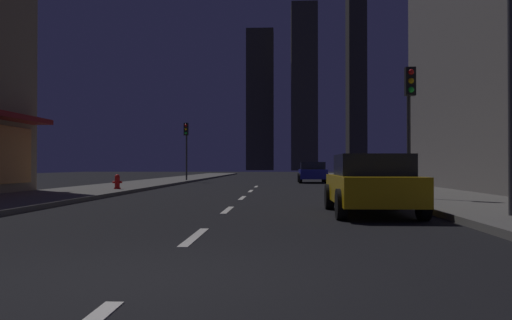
# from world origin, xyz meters

# --- Properties ---
(ground_plane) EXTENTS (78.00, 136.00, 0.10)m
(ground_plane) POSITION_xyz_m (0.00, 32.00, -0.05)
(ground_plane) COLOR black
(sidewalk_right) EXTENTS (4.00, 76.00, 0.15)m
(sidewalk_right) POSITION_xyz_m (7.00, 32.00, 0.07)
(sidewalk_right) COLOR #605E59
(sidewalk_right) RESTS_ON ground
(sidewalk_left) EXTENTS (4.00, 76.00, 0.15)m
(sidewalk_left) POSITION_xyz_m (-7.00, 32.00, 0.07)
(sidewalk_left) COLOR #605E59
(sidewalk_left) RESTS_ON ground
(lane_marking_center) EXTENTS (0.16, 28.20, 0.01)m
(lane_marking_center) POSITION_xyz_m (0.00, 11.00, 0.01)
(lane_marking_center) COLOR silver
(lane_marking_center) RESTS_ON ground
(skyscraper_distant_tall) EXTENTS (7.65, 5.57, 39.66)m
(skyscraper_distant_tall) POSITION_xyz_m (-4.56, 141.11, 19.83)
(skyscraper_distant_tall) COLOR #3B382C
(skyscraper_distant_tall) RESTS_ON ground
(skyscraper_distant_mid) EXTENTS (6.90, 8.17, 44.47)m
(skyscraper_distant_mid) POSITION_xyz_m (7.55, 134.39, 22.23)
(skyscraper_distant_mid) COLOR #403D30
(skyscraper_distant_mid) RESTS_ON ground
(skyscraper_distant_short) EXTENTS (5.10, 8.73, 54.92)m
(skyscraper_distant_short) POSITION_xyz_m (23.38, 147.90, 27.46)
(skyscraper_distant_short) COLOR #3A372C
(skyscraper_distant_short) RESTS_ON ground
(car_parked_near) EXTENTS (1.98, 4.24, 1.45)m
(car_parked_near) POSITION_xyz_m (3.60, 7.41, 0.74)
(car_parked_near) COLOR gold
(car_parked_near) RESTS_ON ground
(car_parked_far) EXTENTS (1.98, 4.24, 1.45)m
(car_parked_far) POSITION_xyz_m (3.60, 31.20, 0.74)
(car_parked_far) COLOR navy
(car_parked_far) RESTS_ON ground
(fire_hydrant_far_left) EXTENTS (0.42, 0.30, 0.65)m
(fire_hydrant_far_left) POSITION_xyz_m (-5.90, 17.57, 0.45)
(fire_hydrant_far_left) COLOR red
(fire_hydrant_far_left) RESTS_ON sidewalk_left
(traffic_light_near_right) EXTENTS (0.32, 0.48, 4.20)m
(traffic_light_near_right) POSITION_xyz_m (5.50, 11.40, 3.19)
(traffic_light_near_right) COLOR #2D2D2D
(traffic_light_near_right) RESTS_ON sidewalk_right
(traffic_light_far_left) EXTENTS (0.32, 0.48, 4.20)m
(traffic_light_far_left) POSITION_xyz_m (-5.50, 32.21, 3.19)
(traffic_light_far_left) COLOR #2D2D2D
(traffic_light_far_left) RESTS_ON sidewalk_left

